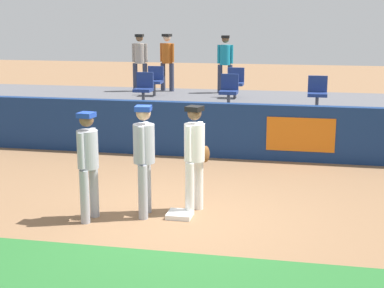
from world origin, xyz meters
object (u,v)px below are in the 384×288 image
player_fielder_home (195,152)px  first_base (180,215)px  seat_front_left (144,87)px  seat_back_center (235,81)px  seat_back_left (155,79)px  seat_front_center (229,89)px  seat_front_right (317,91)px  spectator_hooded (225,60)px  player_runner_visitor (144,153)px  player_coach_visitor (88,159)px  spectator_casual (167,58)px  spectator_capped (140,58)px

player_fielder_home → first_base: bearing=-14.2°
seat_front_left → seat_back_center: 2.80m
seat_back_left → seat_front_center: same height
seat_front_right → spectator_hooded: (-2.67, 2.80, 0.51)m
first_base → spectator_hooded: (-0.48, 8.38, 1.87)m
player_runner_visitor → seat_back_left: 7.63m
seat_back_left → seat_back_center: size_ratio=1.00×
first_base → player_coach_visitor: 1.74m
seat_back_left → seat_front_left: same height
first_base → player_coach_visitor: (-1.39, -0.41, 0.97)m
first_base → seat_front_left: size_ratio=0.48×
seat_front_left → player_coach_visitor: bearing=-82.4°
player_runner_visitor → seat_front_center: bearing=168.3°
player_coach_visitor → spectator_casual: bearing=-167.4°
spectator_casual → seat_front_center: bearing=145.9°
seat_front_center → first_base: bearing=-90.3°
seat_back_center → seat_front_right: same height
player_coach_visitor → seat_back_left: seat_back_left is taller
player_runner_visitor → player_coach_visitor: 0.89m
seat_front_center → seat_front_left: bearing=-180.0°
seat_front_left → spectator_casual: 2.93m
seat_front_left → player_fielder_home: bearing=-65.7°
player_coach_visitor → spectator_casual: (-0.89, 8.86, 0.92)m
spectator_capped → first_base: bearing=108.7°
player_fielder_home → player_coach_visitor: size_ratio=1.02×
seat_back_left → spectator_capped: bearing=128.5°
player_fielder_home → seat_front_center: bearing=-161.3°
seat_front_center → spectator_casual: 3.72m
seat_front_center → seat_back_center: bearing=92.2°
player_runner_visitor → spectator_capped: 8.69m
player_runner_visitor → seat_back_left: bearing=-171.9°
seat_back_center → spectator_casual: spectator_casual is taller
spectator_capped → spectator_hooded: bearing=-178.8°
player_coach_visitor → spectator_capped: size_ratio=1.02×
seat_front_center → seat_back_center: same height
seat_front_center → seat_front_left: (-2.21, -0.00, -0.00)m
seat_back_left → spectator_hooded: bearing=27.9°
player_coach_visitor → seat_back_center: bearing=177.1°
spectator_casual → seat_front_right: bearing=164.5°
seat_front_center → seat_front_right: size_ratio=1.00×
first_base → seat_back_left: seat_back_left is taller
seat_back_left → spectator_hooded: size_ratio=0.50×
player_coach_visitor → spectator_casual: spectator_casual is taller
player_coach_visitor → spectator_capped: spectator_capped is taller
seat_back_left → seat_front_left: bearing=-83.9°
seat_front_center → player_coach_visitor: bearing=-103.3°
seat_front_left → player_runner_visitor: bearing=-74.0°
player_coach_visitor → seat_front_right: 6.98m
spectator_hooded → player_fielder_home: bearing=92.9°
seat_back_left → seat_front_center: size_ratio=1.00×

